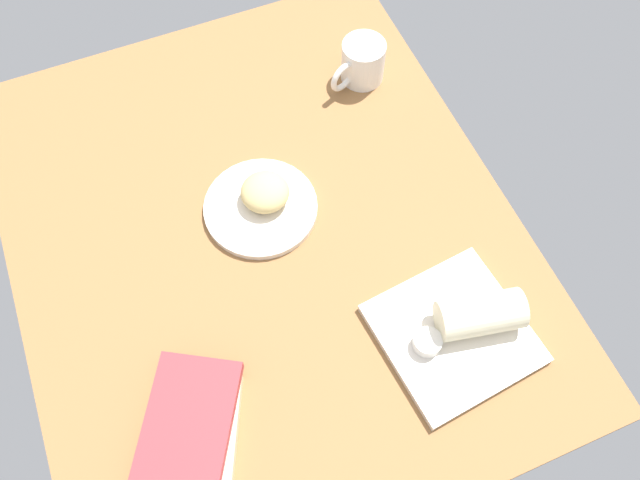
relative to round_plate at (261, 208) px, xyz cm
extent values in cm
cube|color=olive|center=(-4.81, 1.21, -2.70)|extent=(110.00, 90.00, 4.00)
cylinder|color=silver|center=(0.00, 0.00, 0.00)|extent=(21.24, 21.24, 1.40)
ellipsoid|color=tan|center=(1.01, -1.47, 3.09)|extent=(12.48, 12.50, 4.78)
cube|color=silver|center=(-35.79, -21.49, 0.10)|extent=(25.88, 25.88, 1.60)
cylinder|color=silver|center=(-35.98, -16.18, 2.12)|extent=(4.77, 4.77, 2.44)
cylinder|color=#BF6922|center=(-35.98, -16.18, 3.04)|extent=(3.91, 3.91, 0.40)
cylinder|color=beige|center=(-35.63, -25.73, 4.33)|extent=(9.66, 15.19, 6.87)
cube|color=beige|center=(-33.98, 23.52, 0.38)|extent=(21.14, 19.45, 2.16)
cube|color=#A53338|center=(-33.94, 24.24, 2.53)|extent=(25.50, 22.51, 2.14)
cylinder|color=white|center=(22.56, -30.95, 3.77)|extent=(8.93, 8.93, 8.94)
cylinder|color=#9F693C|center=(22.56, -30.95, 7.64)|extent=(7.32, 7.32, 0.40)
torus|color=white|center=(20.27, -25.47, 3.77)|extent=(3.63, 6.52, 6.56)
camera|label=1|loc=(-61.61, 13.62, 104.51)|focal=36.52mm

